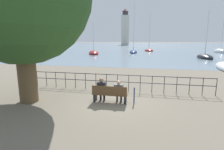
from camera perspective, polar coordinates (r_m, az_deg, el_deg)
ground_plane at (r=9.22m, az=-0.64°, el=-8.79°), size 1000.00×1000.00×0.00m
harbor_water at (r=170.31m, az=11.31°, el=9.83°), size 600.00×300.00×0.01m
park_bench at (r=9.03m, az=-0.73°, el=-6.34°), size 1.81×0.45×0.90m
seated_person_left at (r=9.13m, az=-3.41°, el=-4.41°), size 0.43×0.35×1.28m
seated_person_right at (r=8.96m, az=2.21°, el=-5.05°), size 0.46×0.35×1.17m
promenade_railing at (r=11.12m, az=1.81°, el=-1.61°), size 11.55×0.04×1.05m
closed_umbrella at (r=8.99m, az=7.25°, el=-6.22°), size 0.09×0.09×0.86m
sailboat_1 at (r=55.09m, az=31.90°, el=6.55°), size 3.05×5.53×10.04m
sailboat_2 at (r=47.26m, az=6.99°, el=7.60°), size 2.38×6.79×12.85m
sailboat_3 at (r=55.97m, az=11.95°, el=7.94°), size 3.30×5.72×11.73m
sailboat_4 at (r=42.26m, az=-6.01°, el=7.16°), size 4.42×6.90×7.74m
sailboat_5 at (r=36.04m, az=28.00°, el=5.25°), size 2.48×5.52×8.83m
harbor_lighthouse at (r=134.16m, az=4.31°, el=14.91°), size 5.90×5.90×26.10m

